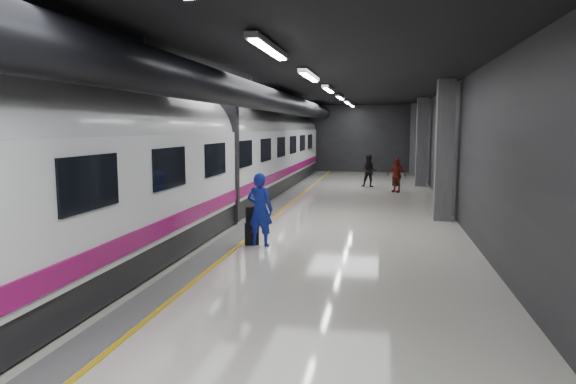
{
  "coord_description": "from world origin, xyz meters",
  "views": [
    {
      "loc": [
        2.63,
        -15.11,
        2.99
      ],
      "look_at": [
        0.19,
        -2.01,
        1.31
      ],
      "focal_mm": 32.0,
      "sensor_mm": 36.0,
      "label": 1
    }
  ],
  "objects": [
    {
      "name": "ground",
      "position": [
        0.0,
        0.0,
        0.0
      ],
      "size": [
        40.0,
        40.0,
        0.0
      ],
      "primitive_type": "plane",
      "color": "beige",
      "rests_on": "ground"
    },
    {
      "name": "shoulder_bag",
      "position": [
        -0.63,
        -2.59,
        0.77
      ],
      "size": [
        0.36,
        0.28,
        0.43
      ],
      "primitive_type": "cube",
      "rotation": [
        0.0,
        0.0,
        0.39
      ],
      "color": "black",
      "rests_on": "suitcase_main"
    },
    {
      "name": "suitcase_main",
      "position": [
        -0.65,
        -2.57,
        0.28
      ],
      "size": [
        0.4,
        0.33,
        0.55
      ],
      "primitive_type": "cube",
      "rotation": [
        0.0,
        0.0,
        0.4
      ],
      "color": "black",
      "rests_on": "ground"
    },
    {
      "name": "train",
      "position": [
        -3.25,
        -0.0,
        2.07
      ],
      "size": [
        3.05,
        38.0,
        4.05
      ],
      "color": "black",
      "rests_on": "ground"
    },
    {
      "name": "traveler_far_b",
      "position": [
        3.25,
        9.14,
        0.8
      ],
      "size": [
        1.0,
        0.79,
        1.59
      ],
      "primitive_type": "imported",
      "rotation": [
        0.0,
        0.0,
        -0.5
      ],
      "color": "maroon",
      "rests_on": "ground"
    },
    {
      "name": "platform_hall",
      "position": [
        -0.29,
        0.96,
        3.54
      ],
      "size": [
        10.02,
        40.02,
        4.51
      ],
      "color": "black",
      "rests_on": "ground"
    },
    {
      "name": "traveler_main",
      "position": [
        -0.41,
        -2.65,
        0.93
      ],
      "size": [
        0.74,
        0.54,
        1.87
      ],
      "primitive_type": "imported",
      "rotation": [
        0.0,
        0.0,
        2.99
      ],
      "color": "#1727AF",
      "rests_on": "ground"
    },
    {
      "name": "traveler_far_a",
      "position": [
        1.96,
        10.98,
        0.83
      ],
      "size": [
        0.82,
        0.64,
        1.65
      ],
      "primitive_type": "imported",
      "rotation": [
        0.0,
        0.0,
        -0.02
      ],
      "color": "black",
      "rests_on": "ground"
    },
    {
      "name": "suitcase_far",
      "position": [
        3.29,
        11.82,
        0.24
      ],
      "size": [
        0.34,
        0.23,
        0.49
      ],
      "primitive_type": "cube",
      "rotation": [
        0.0,
        0.0,
        -0.06
      ],
      "color": "black",
      "rests_on": "ground"
    }
  ]
}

